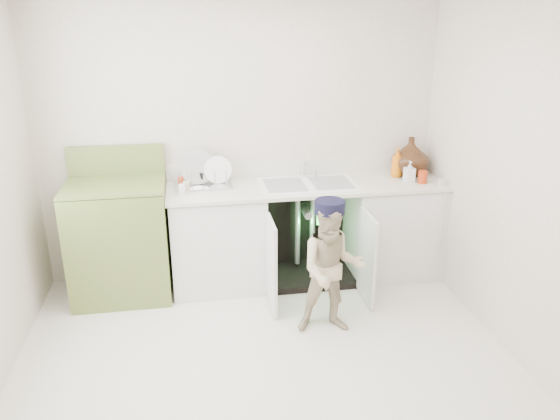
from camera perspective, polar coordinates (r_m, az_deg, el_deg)
name	(u,v)px	position (r m, az deg, el deg)	size (l,w,h in m)	color
ground	(266,360)	(4.01, -1.43, -15.40)	(3.50, 3.50, 0.00)	silver
room_shell	(265,193)	(3.44, -1.62, 1.77)	(6.00, 5.50, 1.26)	beige
counter_run	(311,228)	(4.92, 3.25, -1.94)	(2.44, 1.02, 1.25)	white
avocado_stove	(120,238)	(4.81, -16.36, -2.85)	(0.81, 0.65, 1.25)	olive
repair_worker	(332,268)	(4.10, 5.43, -6.01)	(0.55, 0.78, 1.05)	beige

